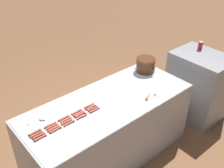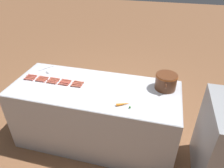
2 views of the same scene
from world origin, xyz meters
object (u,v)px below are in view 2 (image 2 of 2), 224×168
Objects in this scene: hot_dog_5 at (31,77)px; hot_dog_14 at (77,85)px; hot_dog_18 at (63,84)px; hot_dog_19 at (76,86)px; hot_dog_12 at (52,81)px; hot_dog_1 at (44,77)px; carrot at (124,104)px; hot_dog_3 at (67,80)px; hot_dog_7 at (54,80)px; hot_dog_11 at (41,80)px; hot_dog_8 at (66,82)px; hot_dog_2 at (55,79)px; hot_dog_16 at (40,81)px; bean_pot at (166,81)px; hot_dog_15 at (28,79)px; serving_spoon at (47,71)px; hot_dog_17 at (51,83)px; hot_dog_9 at (78,83)px; hot_dog_0 at (33,75)px; hot_dog_4 at (79,82)px; hot_dog_10 at (30,78)px; hot_dog_6 at (43,78)px; hot_dog_13 at (64,83)px.

hot_dog_5 is 1.00× the size of hot_dog_14.
hot_dog_18 is 1.00× the size of hot_dog_19.
hot_dog_12 is 0.34m from hot_dog_14.
carrot is at bearing 75.18° from hot_dog_1.
hot_dog_3 is at bearing 112.81° from hot_dog_12.
hot_dog_7 is 0.17m from hot_dog_11.
hot_dog_8 is 0.17m from hot_dog_12.
hot_dog_12 is at bearing 84.20° from hot_dog_5.
hot_dog_18 is at bearing 66.55° from hot_dog_7.
hot_dog_2 is (-0.00, 0.16, 0.00)m from hot_dog_1.
hot_dog_16 is 1.60m from bean_pot.
hot_dog_8 and hot_dog_15 have the same top height.
serving_spoon is at bearing -126.52° from hot_dog_18.
hot_dog_17 is (0.00, 0.16, 0.00)m from hot_dog_16.
hot_dog_9 is 0.34m from hot_dog_12.
hot_dog_0 and hot_dog_14 have the same top height.
hot_dog_17 is (0.07, -0.00, 0.00)m from hot_dog_7.
hot_dog_4 is 0.67m from hot_dog_10.
hot_dog_16 is (-0.00, 0.17, 0.00)m from hot_dog_15.
hot_dog_14 is (0.03, 0.67, 0.00)m from hot_dog_5.
hot_dog_17 is at bearing -67.41° from hot_dog_8.
hot_dog_1 and hot_dog_15 have the same top height.
hot_dog_6 is 1.00× the size of hot_dog_8.
hot_dog_6 is 0.50m from hot_dog_19.
hot_dog_6 is at bearing 78.32° from hot_dog_0.
hot_dog_8 is at bearing -100.48° from hot_dog_14.
hot_dog_14 is at bearing 79.52° from hot_dog_8.
hot_dog_7 and hot_dog_9 have the same top height.
hot_dog_14 and hot_dog_18 have the same top height.
hot_dog_19 is (0.10, 0.50, 0.00)m from hot_dog_1.
carrot is (0.21, 1.16, 0.00)m from hot_dog_16.
bean_pot reaches higher than hot_dog_14.
hot_dog_11 is 1.00× the size of hot_dog_18.
hot_dog_1 is 1.00× the size of hot_dog_17.
hot_dog_9 is 1.00× the size of hot_dog_10.
hot_dog_8 is 0.43× the size of bean_pot.
bean_pot is 1.94× the size of carrot.
hot_dog_5 is 1.77m from bean_pot.
hot_dog_3 and hot_dog_9 have the same top height.
hot_dog_11 is at bearing -85.82° from hot_dog_9.
hot_dog_5 and hot_dog_13 have the same top height.
hot_dog_7 is 0.30m from serving_spoon.
hot_dog_19 is at bearing 89.91° from hot_dog_16.
hot_dog_1 is at bearing -93.60° from hot_dog_9.
hot_dog_16 is 0.50m from hot_dog_19.
hot_dog_7 is 1.43m from bean_pot.
hot_dog_10 is at bearing -67.88° from hot_dog_1.
carrot is at bearing 79.71° from hot_dog_10.
hot_dog_18 is at bearing -89.69° from hot_dog_19.
hot_dog_13 is at bearing -101.98° from hot_dog_19.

